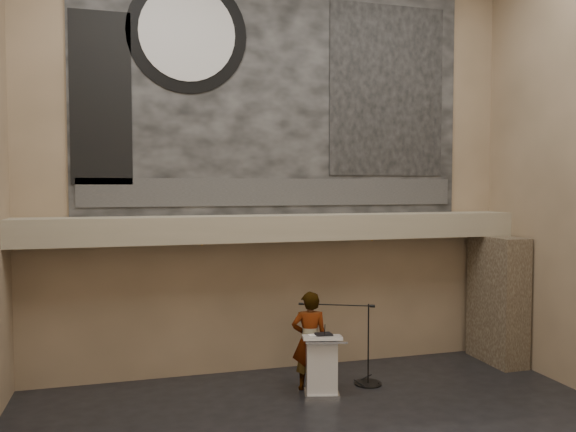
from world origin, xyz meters
name	(u,v)px	position (x,y,z in m)	size (l,w,h in m)	color
wall_back	(277,163)	(0.00, 4.00, 4.25)	(10.00, 0.02, 8.50)	#77644C
soffit	(283,228)	(0.00, 3.60, 2.95)	(10.00, 0.80, 0.50)	gray
sprinkler_left	(202,244)	(-1.60, 3.55, 2.67)	(0.04, 0.04, 0.06)	#B2893D
sprinkler_right	(372,239)	(1.90, 3.55, 2.67)	(0.04, 0.04, 0.06)	#B2893D
banner	(278,91)	(0.00, 3.97, 5.70)	(8.00, 0.05, 5.00)	black
banner_text_strip	(278,192)	(0.00, 3.93, 3.65)	(7.76, 0.02, 0.55)	#313131
banner_clock_rim	(187,33)	(-1.80, 3.93, 6.70)	(2.30, 2.30, 0.02)	black
banner_clock_face	(188,33)	(-1.80, 3.91, 6.70)	(1.84, 1.84, 0.02)	silver
banner_building_print	(387,91)	(2.40, 3.93, 5.80)	(2.60, 0.02, 3.60)	black
banner_brick_print	(101,98)	(-3.40, 3.93, 5.40)	(1.10, 0.02, 3.20)	black
stone_pier	(497,299)	(4.65, 3.15, 1.35)	(0.60, 1.40, 2.70)	#443729
lectern	(322,366)	(0.36, 2.26, 0.55)	(0.79, 0.64, 1.13)	silver
binder	(324,335)	(0.40, 2.26, 1.12)	(0.28, 0.23, 0.04)	black
papers	(316,336)	(0.25, 2.27, 1.10)	(0.20, 0.28, 0.01)	white
speaker_person	(310,340)	(0.26, 2.66, 0.92)	(0.67, 0.44, 1.83)	silver
mic_stand	(365,371)	(1.37, 2.62, 0.24)	(1.48, 0.82, 1.54)	black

